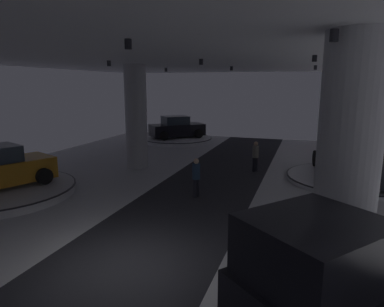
# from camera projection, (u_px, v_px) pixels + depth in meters

# --- Properties ---
(ground) EXTENTS (24.00, 44.00, 0.06)m
(ground) POSITION_uv_depth(u_px,v_px,m) (125.00, 269.00, 8.37)
(ground) COLOR #B2B2B7
(ceiling_with_spotlights) EXTENTS (24.00, 44.00, 0.39)m
(ceiling_with_spotlights) POSITION_uv_depth(u_px,v_px,m) (115.00, 32.00, 7.27)
(ceiling_with_spotlights) COLOR silver
(column_left) EXTENTS (1.15, 1.15, 5.50)m
(column_left) POSITION_uv_depth(u_px,v_px,m) (136.00, 117.00, 18.09)
(column_left) COLOR #ADADB2
(column_left) RESTS_ON ground
(column_right) EXTENTS (1.27, 1.27, 5.50)m
(column_right) POSITION_uv_depth(u_px,v_px,m) (347.00, 167.00, 7.10)
(column_right) COLOR #ADADB2
(column_right) RESTS_ON ground
(display_platform_mid_left) EXTENTS (5.93, 5.93, 0.36)m
(display_platform_mid_left) POSITION_uv_depth(u_px,v_px,m) (0.00, 191.00, 13.78)
(display_platform_mid_left) COLOR #B7B7BC
(display_platform_mid_left) RESTS_ON ground
(display_platform_deep_right) EXTENTS (4.50, 4.50, 0.31)m
(display_platform_deep_right) POSITION_uv_depth(u_px,v_px,m) (360.00, 149.00, 22.81)
(display_platform_deep_right) COLOR #B7B7BC
(display_platform_deep_right) RESTS_ON ground
(display_car_deep_right) EXTENTS (4.56, 3.30, 1.71)m
(display_car_deep_right) POSITION_uv_depth(u_px,v_px,m) (362.00, 136.00, 22.63)
(display_car_deep_right) COLOR red
(display_car_deep_right) RESTS_ON display_platform_deep_right
(display_platform_deep_left) EXTENTS (5.49, 5.49, 0.34)m
(display_platform_deep_left) POSITION_uv_depth(u_px,v_px,m) (177.00, 139.00, 26.97)
(display_platform_deep_left) COLOR silver
(display_platform_deep_left) RESTS_ON ground
(display_car_deep_left) EXTENTS (4.32, 4.16, 1.71)m
(display_car_deep_left) POSITION_uv_depth(u_px,v_px,m) (177.00, 128.00, 26.78)
(display_car_deep_left) COLOR black
(display_car_deep_left) RESTS_ON display_platform_deep_left
(display_platform_far_right) EXTENTS (5.68, 5.68, 0.23)m
(display_platform_far_right) POSITION_uv_depth(u_px,v_px,m) (349.00, 179.00, 15.86)
(display_platform_far_right) COLOR silver
(display_platform_far_right) RESTS_ON ground
(pickup_truck_far_right) EXTENTS (3.29, 5.56, 2.30)m
(pickup_truck_far_right) POSITION_uv_depth(u_px,v_px,m) (353.00, 158.00, 15.34)
(pickup_truck_far_right) COLOR black
(pickup_truck_far_right) RESTS_ON display_platform_far_right
(visitor_walking_near) EXTENTS (0.32, 0.32, 1.59)m
(visitor_walking_near) POSITION_uv_depth(u_px,v_px,m) (255.00, 155.00, 17.50)
(visitor_walking_near) COLOR black
(visitor_walking_near) RESTS_ON ground
(visitor_walking_far) EXTENTS (0.32, 0.32, 1.59)m
(visitor_walking_far) POSITION_uv_depth(u_px,v_px,m) (196.00, 175.00, 13.49)
(visitor_walking_far) COLOR black
(visitor_walking_far) RESTS_ON ground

